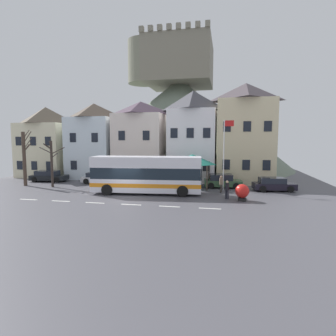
# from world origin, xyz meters

# --- Properties ---
(ground_plane) EXTENTS (40.00, 60.00, 0.07)m
(ground_plane) POSITION_xyz_m (0.00, -0.00, -0.03)
(ground_plane) COLOR #4D4C53
(townhouse_00) EXTENTS (6.33, 5.53, 9.32)m
(townhouse_00) POSITION_xyz_m (-15.25, 11.73, 4.66)
(townhouse_00) COLOR beige
(townhouse_00) RESTS_ON ground_plane
(townhouse_01) EXTENTS (5.73, 5.78, 9.62)m
(townhouse_01) POSITION_xyz_m (-8.29, 11.86, 4.81)
(townhouse_01) COLOR silver
(townhouse_01) RESTS_ON ground_plane
(townhouse_02) EXTENTS (5.94, 5.52, 9.68)m
(townhouse_02) POSITION_xyz_m (-1.94, 11.73, 4.84)
(townhouse_02) COLOR silver
(townhouse_02) RESTS_ON ground_plane
(townhouse_03) EXTENTS (5.47, 5.18, 10.73)m
(townhouse_03) POSITION_xyz_m (4.63, 11.56, 5.36)
(townhouse_03) COLOR white
(townhouse_03) RESTS_ON ground_plane
(townhouse_04) EXTENTS (6.30, 6.64, 11.52)m
(townhouse_04) POSITION_xyz_m (10.72, 12.29, 5.76)
(townhouse_04) COLOR beige
(townhouse_04) RESTS_ON ground_plane
(hilltop_castle) EXTENTS (39.08, 39.08, 22.90)m
(hilltop_castle) POSITION_xyz_m (0.18, 28.05, 8.37)
(hilltop_castle) COLOR slate
(hilltop_castle) RESTS_ON ground_plane
(transit_bus) EXTENTS (10.19, 3.49, 3.43)m
(transit_bus) POSITION_xyz_m (1.46, 2.49, 1.73)
(transit_bus) COLOR white
(transit_bus) RESTS_ON ground_plane
(bus_shelter) EXTENTS (3.60, 3.60, 3.47)m
(bus_shelter) POSITION_xyz_m (5.15, 6.77, 2.91)
(bus_shelter) COLOR #473D33
(bus_shelter) RESTS_ON ground_plane
(parked_car_00) EXTENTS (4.05, 2.15, 1.24)m
(parked_car_00) POSITION_xyz_m (-5.57, 7.31, 0.62)
(parked_car_00) COLOR silver
(parked_car_00) RESTS_ON ground_plane
(parked_car_01) EXTENTS (4.33, 2.19, 1.29)m
(parked_car_01) POSITION_xyz_m (-12.13, 7.37, 0.64)
(parked_car_01) COLOR black
(parked_car_01) RESTS_ON ground_plane
(parked_car_02) EXTENTS (4.11, 2.30, 1.30)m
(parked_car_02) POSITION_xyz_m (13.15, 6.29, 0.64)
(parked_car_02) COLOR black
(parked_car_02) RESTS_ON ground_plane
(parked_car_03) EXTENTS (3.98, 2.28, 1.39)m
(parked_car_03) POSITION_xyz_m (8.25, 7.24, 0.67)
(parked_car_03) COLOR #325335
(parked_car_03) RESTS_ON ground_plane
(pedestrian_00) EXTENTS (0.34, 0.34, 1.56)m
(pedestrian_00) POSITION_xyz_m (8.71, 1.54, 0.85)
(pedestrian_00) COLOR #2D2D38
(pedestrian_00) RESTS_ON ground_plane
(pedestrian_01) EXTENTS (0.36, 0.36, 1.60)m
(pedestrian_01) POSITION_xyz_m (8.18, 4.45, 0.93)
(pedestrian_01) COLOR #38332D
(pedestrian_01) RESTS_ON ground_plane
(public_bench) EXTENTS (1.63, 0.48, 0.87)m
(public_bench) POSITION_xyz_m (6.81, 9.32, 0.47)
(public_bench) COLOR #473828
(public_bench) RESTS_ON ground_plane
(flagpole) EXTENTS (0.95, 0.10, 6.90)m
(flagpole) POSITION_xyz_m (8.44, 5.90, 4.01)
(flagpole) COLOR silver
(flagpole) RESTS_ON ground_plane
(harbour_buoy) EXTENTS (1.13, 1.13, 1.38)m
(harbour_buoy) POSITION_xyz_m (9.92, 1.07, 0.76)
(harbour_buoy) COLOR black
(harbour_buoy) RESTS_ON ground_plane
(bare_tree_00) EXTENTS (1.29, 1.19, 6.02)m
(bare_tree_00) POSITION_xyz_m (-12.68, 4.12, 3.01)
(bare_tree_00) COLOR #47382D
(bare_tree_00) RESTS_ON ground_plane
(bare_tree_01) EXTENTS (2.29, 1.94, 4.86)m
(bare_tree_01) POSITION_xyz_m (-9.26, 3.91, 2.65)
(bare_tree_01) COLOR #382D28
(bare_tree_01) RESTS_ON ground_plane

